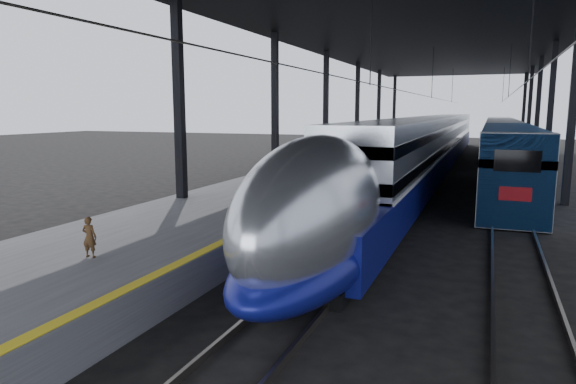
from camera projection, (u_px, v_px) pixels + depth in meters
The scene contains 8 objects.
ground at pixel (259, 271), 14.81m from camera, with size 160.00×160.00×0.00m, color black.
platform at pixel (336, 172), 34.39m from camera, with size 6.00×80.00×1.00m, color #4C4C4F.
yellow_strip at pixel (377, 166), 33.30m from camera, with size 0.30×80.00×0.01m, color gold.
rails at pixel (461, 184), 31.57m from camera, with size 6.52×80.00×0.16m.
canopy at pixel (424, 35), 31.08m from camera, with size 18.00×75.00×9.47m.
tgv_train at pixel (432, 146), 38.25m from camera, with size 2.88×65.20×4.13m.
second_train at pixel (502, 142), 44.29m from camera, with size 2.72×56.05×3.75m.
child at pixel (89, 237), 12.58m from camera, with size 0.37×0.24×1.02m, color #472F17.
Camera 1 is at (5.98, -12.98, 4.58)m, focal length 32.00 mm.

